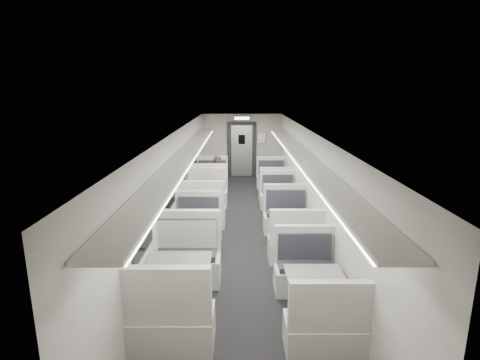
{
  "coord_description": "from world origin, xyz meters",
  "views": [
    {
      "loc": [
        -0.09,
        -8.27,
        3.3
      ],
      "look_at": [
        -0.07,
        0.51,
        1.17
      ],
      "focal_mm": 28.0,
      "sensor_mm": 36.0,
      "label": 1
    }
  ],
  "objects_px": {
    "booth_right_b": "(280,203)",
    "booth_right_c": "(290,228)",
    "booth_right_d": "(313,294)",
    "exit_sign": "(242,118)",
    "booth_left_b": "(205,201)",
    "booth_right_a": "(273,183)",
    "passenger": "(218,179)",
    "vestibule_door": "(242,150)",
    "booth_left_a": "(211,185)",
    "booth_left_d": "(180,284)",
    "booth_left_c": "(195,238)"
  },
  "relations": [
    {
      "from": "booth_right_b",
      "to": "booth_right_c",
      "type": "bearing_deg",
      "value": -90.0
    },
    {
      "from": "booth_right_d",
      "to": "exit_sign",
      "type": "height_order",
      "value": "exit_sign"
    },
    {
      "from": "booth_left_b",
      "to": "booth_right_d",
      "type": "xyz_separation_m",
      "value": [
        2.0,
        -4.63,
        -0.04
      ]
    },
    {
      "from": "booth_right_c",
      "to": "booth_right_a",
      "type": "bearing_deg",
      "value": 90.0
    },
    {
      "from": "passenger",
      "to": "vestibule_door",
      "type": "height_order",
      "value": "vestibule_door"
    },
    {
      "from": "booth_left_a",
      "to": "booth_left_d",
      "type": "height_order",
      "value": "booth_left_d"
    },
    {
      "from": "booth_left_b",
      "to": "booth_right_a",
      "type": "height_order",
      "value": "booth_left_b"
    },
    {
      "from": "booth_left_c",
      "to": "booth_right_b",
      "type": "xyz_separation_m",
      "value": [
        2.0,
        2.4,
        -0.01
      ]
    },
    {
      "from": "vestibule_door",
      "to": "booth_left_c",
      "type": "bearing_deg",
      "value": -98.01
    },
    {
      "from": "vestibule_door",
      "to": "booth_left_b",
      "type": "bearing_deg",
      "value": -102.2
    },
    {
      "from": "booth_left_b",
      "to": "booth_right_b",
      "type": "relative_size",
      "value": 1.13
    },
    {
      "from": "booth_right_a",
      "to": "booth_right_d",
      "type": "xyz_separation_m",
      "value": [
        0.0,
        -6.78,
        0.01
      ]
    },
    {
      "from": "booth_left_b",
      "to": "booth_left_a",
      "type": "bearing_deg",
      "value": 90.0
    },
    {
      "from": "exit_sign",
      "to": "vestibule_door",
      "type": "bearing_deg",
      "value": 90.0
    },
    {
      "from": "booth_left_c",
      "to": "booth_right_a",
      "type": "distance_m",
      "value": 5.04
    },
    {
      "from": "booth_left_b",
      "to": "vestibule_door",
      "type": "bearing_deg",
      "value": 77.8
    },
    {
      "from": "booth_left_b",
      "to": "booth_left_c",
      "type": "height_order",
      "value": "booth_left_b"
    },
    {
      "from": "booth_left_a",
      "to": "booth_left_c",
      "type": "xyz_separation_m",
      "value": [
        0.0,
        -4.33,
        -0.01
      ]
    },
    {
      "from": "booth_right_d",
      "to": "exit_sign",
      "type": "bearing_deg",
      "value": 96.51
    },
    {
      "from": "booth_left_a",
      "to": "booth_right_d",
      "type": "relative_size",
      "value": 1.03
    },
    {
      "from": "booth_left_d",
      "to": "exit_sign",
      "type": "bearing_deg",
      "value": 83.34
    },
    {
      "from": "booth_right_a",
      "to": "exit_sign",
      "type": "xyz_separation_m",
      "value": [
        -1.0,
        1.99,
        1.93
      ]
    },
    {
      "from": "booth_left_b",
      "to": "booth_right_c",
      "type": "xyz_separation_m",
      "value": [
        2.0,
        -1.98,
        -0.03
      ]
    },
    {
      "from": "booth_left_b",
      "to": "vestibule_door",
      "type": "height_order",
      "value": "vestibule_door"
    },
    {
      "from": "booth_right_c",
      "to": "booth_left_c",
      "type": "bearing_deg",
      "value": -165.88
    },
    {
      "from": "booth_right_c",
      "to": "booth_left_a",
      "type": "bearing_deg",
      "value": 117.6
    },
    {
      "from": "booth_left_d",
      "to": "booth_right_c",
      "type": "bearing_deg",
      "value": 50.76
    },
    {
      "from": "booth_right_a",
      "to": "booth_right_c",
      "type": "relative_size",
      "value": 0.94
    },
    {
      "from": "booth_left_a",
      "to": "exit_sign",
      "type": "relative_size",
      "value": 3.37
    },
    {
      "from": "booth_left_a",
      "to": "booth_left_b",
      "type": "height_order",
      "value": "booth_left_b"
    },
    {
      "from": "booth_left_c",
      "to": "vestibule_door",
      "type": "xyz_separation_m",
      "value": [
        1.0,
        7.11,
        0.67
      ]
    },
    {
      "from": "booth_right_a",
      "to": "booth_right_c",
      "type": "bearing_deg",
      "value": -90.0
    },
    {
      "from": "booth_right_d",
      "to": "exit_sign",
      "type": "relative_size",
      "value": 3.28
    },
    {
      "from": "booth_left_c",
      "to": "booth_right_d",
      "type": "xyz_separation_m",
      "value": [
        2.0,
        -2.15,
        -0.0
      ]
    },
    {
      "from": "booth_right_b",
      "to": "booth_right_a",
      "type": "bearing_deg",
      "value": 90.0
    },
    {
      "from": "exit_sign",
      "to": "booth_right_c",
      "type": "bearing_deg",
      "value": -80.71
    },
    {
      "from": "booth_left_a",
      "to": "vestibule_door",
      "type": "distance_m",
      "value": 3.03
    },
    {
      "from": "booth_left_a",
      "to": "booth_left_b",
      "type": "relative_size",
      "value": 0.93
    },
    {
      "from": "booth_left_b",
      "to": "booth_left_d",
      "type": "bearing_deg",
      "value": -90.0
    },
    {
      "from": "booth_right_b",
      "to": "passenger",
      "type": "relative_size",
      "value": 1.42
    },
    {
      "from": "booth_right_b",
      "to": "booth_left_b",
      "type": "bearing_deg",
      "value": 177.65
    },
    {
      "from": "booth_left_a",
      "to": "booth_left_b",
      "type": "xyz_separation_m",
      "value": [
        0.0,
        -1.85,
        0.03
      ]
    },
    {
      "from": "passenger",
      "to": "vestibule_door",
      "type": "distance_m",
      "value": 3.43
    },
    {
      "from": "booth_right_b",
      "to": "passenger",
      "type": "xyz_separation_m",
      "value": [
        -1.73,
        1.38,
        0.34
      ]
    },
    {
      "from": "booth_left_c",
      "to": "booth_right_b",
      "type": "distance_m",
      "value": 3.12
    },
    {
      "from": "exit_sign",
      "to": "booth_right_a",
      "type": "bearing_deg",
      "value": -63.32
    },
    {
      "from": "booth_left_d",
      "to": "booth_right_c",
      "type": "xyz_separation_m",
      "value": [
        2.0,
        2.45,
        -0.04
      ]
    },
    {
      "from": "booth_left_d",
      "to": "booth_left_b",
      "type": "bearing_deg",
      "value": 90.0
    },
    {
      "from": "booth_right_a",
      "to": "booth_right_b",
      "type": "height_order",
      "value": "booth_right_b"
    },
    {
      "from": "booth_left_a",
      "to": "booth_left_c",
      "type": "relative_size",
      "value": 1.02
    }
  ]
}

